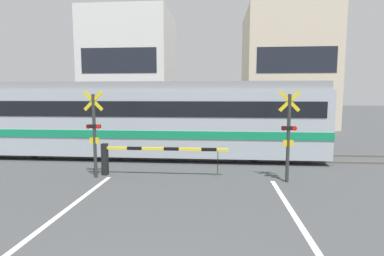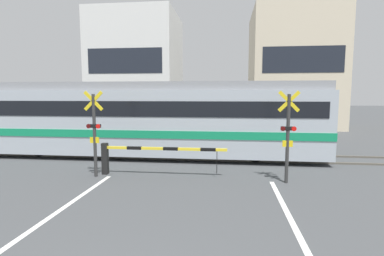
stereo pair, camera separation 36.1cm
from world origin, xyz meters
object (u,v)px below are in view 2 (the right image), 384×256
(commuter_train, at_px, (146,117))
(crossing_barrier_far, at_px, (236,133))
(crossing_signal_right, at_px, (288,133))
(pedestrian, at_px, (214,123))
(crossing_barrier_near, at_px, (138,153))
(crossing_signal_left, at_px, (94,130))

(commuter_train, bearing_deg, crossing_barrier_far, 34.70)
(crossing_signal_right, relative_size, pedestrian, 1.70)
(crossing_barrier_near, height_order, pedestrian, pedestrian)
(crossing_signal_left, bearing_deg, crossing_barrier_near, 13.95)
(commuter_train, height_order, crossing_barrier_near, commuter_train)
(commuter_train, relative_size, crossing_signal_right, 5.33)
(crossing_signal_left, bearing_deg, crossing_signal_right, 0.00)
(commuter_train, relative_size, crossing_barrier_near, 3.57)
(commuter_train, xyz_separation_m, crossing_signal_right, (5.62, -3.65, -0.17))
(pedestrian, bearing_deg, crossing_signal_left, -111.63)
(crossing_signal_left, distance_m, pedestrian, 9.99)
(crossing_barrier_near, distance_m, pedestrian, 9.20)
(commuter_train, height_order, pedestrian, commuter_train)
(crossing_barrier_far, distance_m, crossing_signal_right, 6.77)
(commuter_train, distance_m, crossing_signal_left, 3.75)
(commuter_train, height_order, crossing_barrier_far, commuter_train)
(crossing_barrier_far, relative_size, pedestrian, 2.54)
(crossing_signal_right, bearing_deg, crossing_signal_left, 180.00)
(crossing_barrier_far, bearing_deg, pedestrian, 116.56)
(crossing_barrier_far, height_order, pedestrian, pedestrian)
(crossing_barrier_near, xyz_separation_m, crossing_barrier_far, (3.61, 6.22, 0.00))
(crossing_barrier_far, bearing_deg, crossing_signal_right, -77.91)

